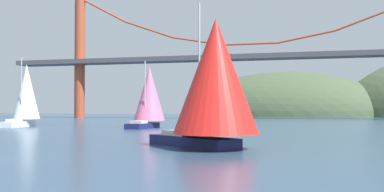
{
  "coord_description": "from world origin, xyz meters",
  "views": [
    {
      "loc": [
        17.93,
        -20.46,
        2.8
      ],
      "look_at": [
        0.0,
        42.63,
        4.39
      ],
      "focal_mm": 44.42,
      "sensor_mm": 36.0,
      "label": 1
    }
  ],
  "objects": [
    {
      "name": "headland_center",
      "position": [
        5.0,
        135.0,
        0.0
      ],
      "size": [
        67.33,
        44.0,
        28.59
      ],
      "primitive_type": "ellipsoid",
      "color": "#425138",
      "rests_on": "ground_plane"
    },
    {
      "name": "sailboat_white_mainsail",
      "position": [
        -25.24,
        40.75,
        4.83
      ],
      "size": [
        4.37,
        7.72,
        10.13
      ],
      "color": "white",
      "rests_on": "ground_plane"
    },
    {
      "name": "sailboat_pink_spinnaker",
      "position": [
        -5.91,
        41.42,
        4.42
      ],
      "size": [
        4.48,
        8.13,
        9.15
      ],
      "color": "#191E4C",
      "rests_on": "ground_plane"
    },
    {
      "name": "suspension_bridge",
      "position": [
        -0.0,
        95.0,
        15.7
      ],
      "size": [
        129.31,
        6.0,
        32.9
      ],
      "color": "#A34228",
      "rests_on": "ground_plane"
    },
    {
      "name": "sailboat_red_spinnaker",
      "position": [
        10.67,
        10.6,
        4.69
      ],
      "size": [
        10.08,
        9.08,
        10.16
      ],
      "color": "#191E4C",
      "rests_on": "ground_plane"
    }
  ]
}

